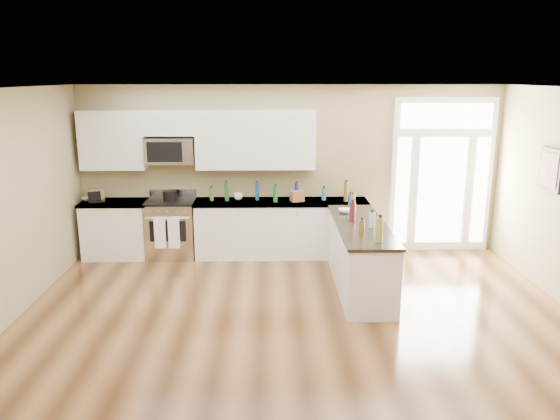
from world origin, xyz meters
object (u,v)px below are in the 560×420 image
object	(u,v)px
stockpot	(170,195)
toaster_oven	(97,195)
peninsula_cabinet	(360,258)
kitchen_range	(172,228)

from	to	relation	value
stockpot	toaster_oven	xyz separation A→B (m)	(-1.19, -0.02, 0.01)
peninsula_cabinet	kitchen_range	bearing A→B (deg)	153.46
peninsula_cabinet	stockpot	xyz separation A→B (m)	(-2.90, 1.47, 0.60)
stockpot	kitchen_range	bearing A→B (deg)	-79.70
kitchen_range	toaster_oven	distance (m)	1.32
stockpot	toaster_oven	bearing A→B (deg)	-178.80
kitchen_range	toaster_oven	xyz separation A→B (m)	(-1.19, -0.00, 0.57)
toaster_oven	peninsula_cabinet	bearing A→B (deg)	-35.53
peninsula_cabinet	kitchen_range	world-z (taller)	kitchen_range
kitchen_range	stockpot	bearing A→B (deg)	100.30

